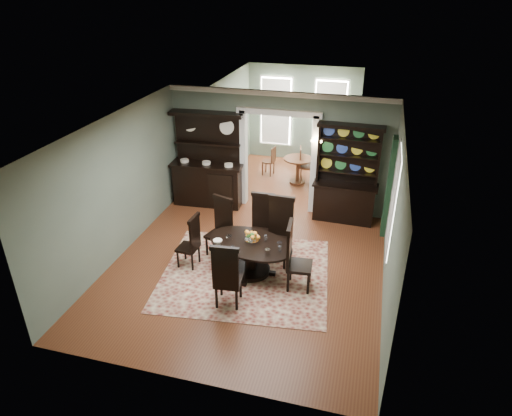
{
  "coord_description": "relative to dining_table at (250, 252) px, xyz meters",
  "views": [
    {
      "loc": [
        2.24,
        -7.45,
        5.41
      ],
      "look_at": [
        0.07,
        0.6,
        1.13
      ],
      "focal_mm": 32.0,
      "sensor_mm": 36.0,
      "label": 1
    }
  ],
  "objects": [
    {
      "name": "doorway_trim",
      "position": [
        -0.13,
        3.07,
        1.13
      ],
      "size": [
        2.08,
        0.25,
        2.57
      ],
      "color": "silver",
      "rests_on": "floor"
    },
    {
      "name": "welsh_dresser",
      "position": [
        1.59,
        2.81,
        0.37
      ],
      "size": [
        1.55,
        0.61,
        2.39
      ],
      "rotation": [
        0.0,
        0.0,
        -0.03
      ],
      "color": "black",
      "rests_on": "floor"
    },
    {
      "name": "room",
      "position": [
        -0.13,
        0.11,
        1.09
      ],
      "size": [
        5.51,
        6.01,
        3.01
      ],
      "color": "brown",
      "rests_on": "ground"
    },
    {
      "name": "parlor",
      "position": [
        -0.13,
        5.6,
        1.02
      ],
      "size": [
        3.51,
        3.5,
        3.01
      ],
      "color": "brown",
      "rests_on": "ground"
    },
    {
      "name": "centerpiece",
      "position": [
        0.02,
        0.04,
        0.28
      ],
      "size": [
        1.42,
        0.91,
        0.23
      ],
      "color": "white",
      "rests_on": "dining_table"
    },
    {
      "name": "chair_far_right",
      "position": [
        0.45,
        0.62,
        0.27
      ],
      "size": [
        0.56,
        0.52,
        1.45
      ],
      "rotation": [
        0.0,
        0.0,
        3.11
      ],
      "color": "black",
      "rests_on": "rug"
    },
    {
      "name": "right_window",
      "position": [
        2.56,
        1.0,
        1.11
      ],
      "size": [
        0.15,
        1.47,
        2.12
      ],
      "color": "white",
      "rests_on": "wall_right"
    },
    {
      "name": "chair_far_left",
      "position": [
        -0.81,
        0.57,
        0.2
      ],
      "size": [
        0.61,
        0.59,
        1.31
      ],
      "rotation": [
        0.0,
        0.0,
        2.81
      ],
      "color": "black",
      "rests_on": "rug"
    },
    {
      "name": "chair_far_mid",
      "position": [
        -0.01,
        0.93,
        0.2
      ],
      "size": [
        0.51,
        0.48,
        1.32
      ],
      "rotation": [
        0.0,
        0.0,
        3.17
      ],
      "color": "black",
      "rests_on": "rug"
    },
    {
      "name": "chair_end_left",
      "position": [
        -1.21,
        -0.09,
        0.13
      ],
      "size": [
        0.44,
        0.46,
        1.18
      ],
      "rotation": [
        0.0,
        0.0,
        1.5
      ],
      "color": "black",
      "rests_on": "rug"
    },
    {
      "name": "dining_table",
      "position": [
        0.0,
        0.0,
        0.0
      ],
      "size": [
        2.06,
        2.06,
        0.71
      ],
      "rotation": [
        0.0,
        0.0,
        -0.29
      ],
      "color": "black",
      "rests_on": "rug"
    },
    {
      "name": "parlor_table",
      "position": [
        0.1,
        4.65,
        0.01
      ],
      "size": [
        0.82,
        0.82,
        0.76
      ],
      "color": "#4F2A16",
      "rests_on": "parlor_floor"
    },
    {
      "name": "rug",
      "position": [
        -0.09,
        -0.09,
        -0.48
      ],
      "size": [
        3.62,
        3.34,
        0.01
      ],
      "primitive_type": "cube",
      "rotation": [
        0.0,
        0.0,
        0.12
      ],
      "color": "maroon",
      "rests_on": "floor"
    },
    {
      "name": "sideboard",
      "position": [
        -1.91,
        2.78,
        0.36
      ],
      "size": [
        1.88,
        0.76,
        2.43
      ],
      "rotation": [
        0.0,
        0.0,
        0.06
      ],
      "color": "black",
      "rests_on": "floor"
    },
    {
      "name": "parlor_chair_left",
      "position": [
        -0.8,
        5.03,
        -0.02
      ],
      "size": [
        0.39,
        0.38,
        0.88
      ],
      "rotation": [
        0.0,
        0.0,
        1.4
      ],
      "color": "#4F2A16",
      "rests_on": "parlor_floor"
    },
    {
      "name": "parlor_chair_right",
      "position": [
        0.28,
        4.71,
        0.08
      ],
      "size": [
        0.47,
        0.46,
        1.06
      ],
      "rotation": [
        0.0,
        0.0,
        -1.4
      ],
      "color": "#4F2A16",
      "rests_on": "parlor_floor"
    },
    {
      "name": "chair_end_right",
      "position": [
        0.92,
        -0.25,
        0.23
      ],
      "size": [
        0.52,
        0.54,
        1.38
      ],
      "rotation": [
        0.0,
        0.0,
        -1.49
      ],
      "color": "black",
      "rests_on": "rug"
    },
    {
      "name": "wall_sconce",
      "position": [
        0.82,
        2.91,
        1.4
      ],
      "size": [
        0.27,
        0.21,
        0.21
      ],
      "color": "gold",
      "rests_on": "back_wall_right"
    },
    {
      "name": "chair_near",
      "position": [
        -0.11,
        -1.15,
        0.21
      ],
      "size": [
        0.54,
        0.51,
        1.34
      ],
      "rotation": [
        0.0,
        0.0,
        0.1
      ],
      "color": "black",
      "rests_on": "rug"
    }
  ]
}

